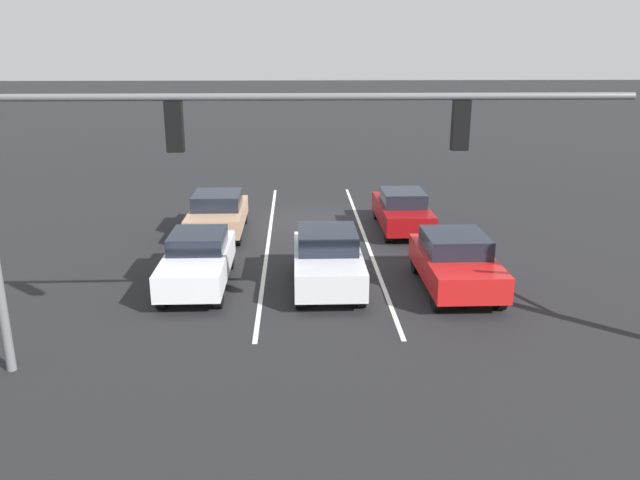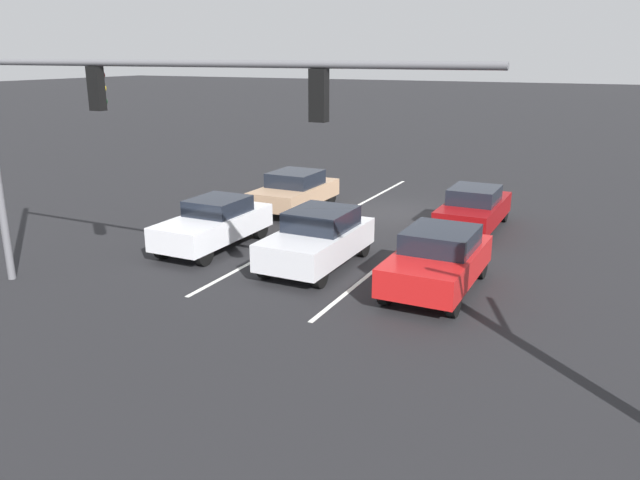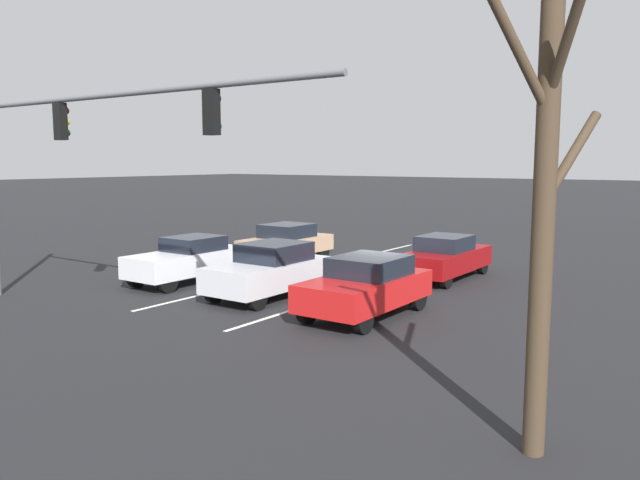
{
  "view_description": "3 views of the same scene",
  "coord_description": "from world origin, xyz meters",
  "px_view_note": "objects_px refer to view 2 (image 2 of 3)",
  "views": [
    {
      "loc": [
        0.74,
        23.33,
        6.43
      ],
      "look_at": [
        0.16,
        8.68,
        1.96
      ],
      "focal_mm": 35.0,
      "sensor_mm": 36.0,
      "label": 1
    },
    {
      "loc": [
        -7.61,
        21.77,
        5.76
      ],
      "look_at": [
        -0.92,
        8.24,
        1.26
      ],
      "focal_mm": 35.0,
      "sensor_mm": 36.0,
      "label": 2
    },
    {
      "loc": [
        -11.91,
        20.81,
        4.04
      ],
      "look_at": [
        -1.19,
        5.69,
        1.68
      ],
      "focal_mm": 35.0,
      "sensor_mm": 36.0,
      "label": 3
    }
  ],
  "objects_px": {
    "traffic_signal_gantry": "(110,114)",
    "car_red_leftlane_front": "(438,259)",
    "car_tan_rightlane_second": "(295,191)",
    "car_white_rightlane_front": "(214,223)",
    "car_silver_midlane_front": "(318,238)",
    "car_maroon_leftlane_second": "(474,209)"
  },
  "relations": [
    {
      "from": "car_white_rightlane_front",
      "to": "car_maroon_leftlane_second",
      "type": "height_order",
      "value": "car_white_rightlane_front"
    },
    {
      "from": "car_white_rightlane_front",
      "to": "car_red_leftlane_front",
      "type": "bearing_deg",
      "value": 176.0
    },
    {
      "from": "car_white_rightlane_front",
      "to": "traffic_signal_gantry",
      "type": "bearing_deg",
      "value": 99.89
    },
    {
      "from": "car_white_rightlane_front",
      "to": "car_tan_rightlane_second",
      "type": "relative_size",
      "value": 1.04
    },
    {
      "from": "car_tan_rightlane_second",
      "to": "car_red_leftlane_front",
      "type": "bearing_deg",
      "value": 141.35
    },
    {
      "from": "car_maroon_leftlane_second",
      "to": "traffic_signal_gantry",
      "type": "xyz_separation_m",
      "value": [
        5.88,
        10.28,
        3.76
      ]
    },
    {
      "from": "car_red_leftlane_front",
      "to": "car_tan_rightlane_second",
      "type": "relative_size",
      "value": 1.0
    },
    {
      "from": "car_white_rightlane_front",
      "to": "car_tan_rightlane_second",
      "type": "distance_m",
      "value": 5.29
    },
    {
      "from": "car_tan_rightlane_second",
      "to": "car_silver_midlane_front",
      "type": "bearing_deg",
      "value": 124.14
    },
    {
      "from": "car_tan_rightlane_second",
      "to": "traffic_signal_gantry",
      "type": "distance_m",
      "value": 10.74
    },
    {
      "from": "car_maroon_leftlane_second",
      "to": "traffic_signal_gantry",
      "type": "bearing_deg",
      "value": 60.23
    },
    {
      "from": "traffic_signal_gantry",
      "to": "car_red_leftlane_front",
      "type": "bearing_deg",
      "value": -146.34
    },
    {
      "from": "car_maroon_leftlane_second",
      "to": "traffic_signal_gantry",
      "type": "distance_m",
      "value": 12.43
    },
    {
      "from": "car_white_rightlane_front",
      "to": "traffic_signal_gantry",
      "type": "distance_m",
      "value": 6.09
    },
    {
      "from": "car_red_leftlane_front",
      "to": "car_tan_rightlane_second",
      "type": "xyz_separation_m",
      "value": [
        7.25,
        -5.8,
        -0.03
      ]
    },
    {
      "from": "car_white_rightlane_front",
      "to": "car_maroon_leftlane_second",
      "type": "xyz_separation_m",
      "value": [
        -6.71,
        -5.55,
        -0.03
      ]
    },
    {
      "from": "car_white_rightlane_front",
      "to": "traffic_signal_gantry",
      "type": "relative_size",
      "value": 0.33
    },
    {
      "from": "car_silver_midlane_front",
      "to": "car_red_leftlane_front",
      "type": "height_order",
      "value": "car_silver_midlane_front"
    },
    {
      "from": "car_silver_midlane_front",
      "to": "traffic_signal_gantry",
      "type": "height_order",
      "value": "traffic_signal_gantry"
    },
    {
      "from": "car_silver_midlane_front",
      "to": "traffic_signal_gantry",
      "type": "relative_size",
      "value": 0.32
    },
    {
      "from": "car_white_rightlane_front",
      "to": "car_tan_rightlane_second",
      "type": "height_order",
      "value": "car_white_rightlane_front"
    },
    {
      "from": "car_tan_rightlane_second",
      "to": "traffic_signal_gantry",
      "type": "relative_size",
      "value": 0.32
    }
  ]
}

